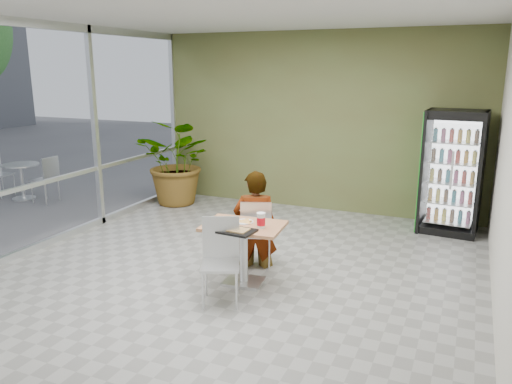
# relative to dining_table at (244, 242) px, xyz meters

# --- Properties ---
(ground) EXTENTS (7.00, 7.00, 0.00)m
(ground) POSITION_rel_dining_table_xyz_m (-0.23, 0.08, -0.54)
(ground) COLOR gray
(ground) RESTS_ON ground
(room_envelope) EXTENTS (6.00, 7.00, 3.20)m
(room_envelope) POSITION_rel_dining_table_xyz_m (-0.23, 0.08, 1.06)
(room_envelope) COLOR beige
(room_envelope) RESTS_ON ground
(storefront_frame) EXTENTS (0.10, 7.00, 3.20)m
(storefront_frame) POSITION_rel_dining_table_xyz_m (-3.23, 0.08, 1.06)
(storefront_frame) COLOR silver
(storefront_frame) RESTS_ON ground
(dining_table) EXTENTS (0.99, 0.73, 0.75)m
(dining_table) POSITION_rel_dining_table_xyz_m (0.00, 0.00, 0.00)
(dining_table) COLOR #AB6F49
(dining_table) RESTS_ON ground
(chair_far) EXTENTS (0.52, 0.52, 0.90)m
(chair_far) POSITION_rel_dining_table_xyz_m (-0.08, 0.55, -0.01)
(chair_far) COLOR silver
(chair_far) RESTS_ON ground
(chair_near) EXTENTS (0.55, 0.56, 0.94)m
(chair_near) POSITION_rel_dining_table_xyz_m (-0.06, -0.48, 0.02)
(chair_near) COLOR silver
(chair_near) RESTS_ON ground
(seated_woman) EXTENTS (0.68, 0.56, 1.58)m
(seated_woman) POSITION_rel_dining_table_xyz_m (-0.11, 0.59, -0.04)
(seated_woman) COLOR black
(seated_woman) RESTS_ON ground
(pizza_plate) EXTENTS (0.29, 0.23, 0.03)m
(pizza_plate) POSITION_rel_dining_table_xyz_m (-0.03, 0.08, 0.23)
(pizza_plate) COLOR silver
(pizza_plate) RESTS_ON dining_table
(soda_cup) EXTENTS (0.10, 0.10, 0.18)m
(soda_cup) POSITION_rel_dining_table_xyz_m (0.24, -0.04, 0.30)
(soda_cup) COLOR silver
(soda_cup) RESTS_ON dining_table
(napkin_stack) EXTENTS (0.21, 0.21, 0.02)m
(napkin_stack) POSITION_rel_dining_table_xyz_m (-0.25, -0.18, 0.23)
(napkin_stack) COLOR silver
(napkin_stack) RESTS_ON dining_table
(cafeteria_tray) EXTENTS (0.44, 0.33, 0.02)m
(cafeteria_tray) POSITION_rel_dining_table_xyz_m (0.04, -0.29, 0.23)
(cafeteria_tray) COLOR black
(cafeteria_tray) RESTS_ON dining_table
(beverage_fridge) EXTENTS (0.94, 0.75, 1.93)m
(beverage_fridge) POSITION_rel_dining_table_xyz_m (2.16, 3.10, 0.43)
(beverage_fridge) COLOR black
(beverage_fridge) RESTS_ON ground
(potted_plant) EXTENTS (1.51, 1.32, 1.64)m
(potted_plant) POSITION_rel_dining_table_xyz_m (-2.67, 2.85, 0.28)
(potted_plant) COLOR #326F2C
(potted_plant) RESTS_ON ground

